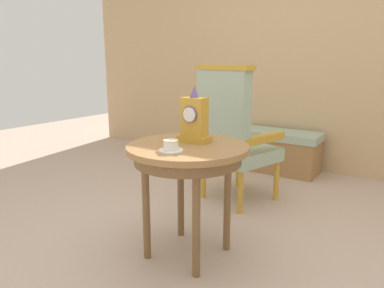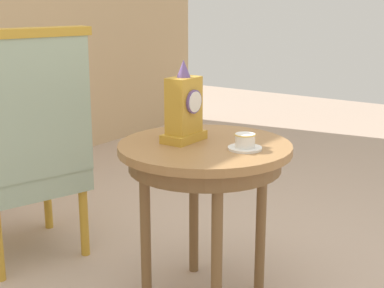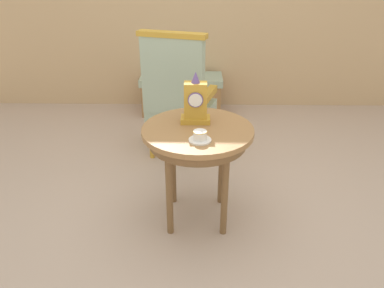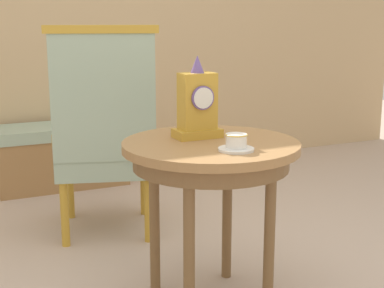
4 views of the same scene
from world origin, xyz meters
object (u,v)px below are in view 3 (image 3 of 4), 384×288
Objects in this scene: side_table at (197,139)px; mantel_clock at (195,103)px; teacup_left at (200,137)px; window_bench at (182,94)px; armchair at (178,95)px.

mantel_clock reaches higher than side_table.
side_table is at bearing 94.85° from teacup_left.
teacup_left is at bearing -83.89° from mantel_clock.
mantel_clock is at bearing 98.53° from side_table.
side_table is at bearing -81.47° from mantel_clock.
window_bench is (-0.18, 1.87, -0.60)m from mantel_clock.
teacup_left is 2.21m from window_bench.
window_bench is (-0.20, 2.14, -0.50)m from teacup_left.
mantel_clock is (-0.03, 0.27, 0.11)m from teacup_left.
teacup_left reaches higher than side_table.
armchair is at bearing 100.76° from side_table.
armchair reaches higher than window_bench.
window_bench is (-0.02, 1.06, -0.37)m from armchair.
side_table is 0.21m from teacup_left.
teacup_left is 0.12× the size of armchair.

